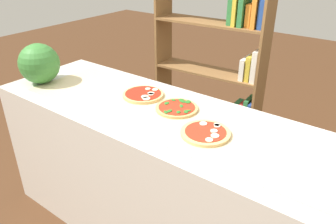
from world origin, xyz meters
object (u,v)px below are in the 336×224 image
object	(u,v)px
pizza_mozzarella_0	(143,94)
watermelon	(39,64)
pizza_spinach_1	(177,108)
pizza_mozzarella_2	(206,133)
bookshelf	(223,80)

from	to	relation	value
pizza_mozzarella_0	watermelon	xyz separation A→B (m)	(-0.71, -0.24, 0.12)
pizza_spinach_1	watermelon	size ratio (longest dim) A/B	0.91
pizza_spinach_1	pizza_mozzarella_2	size ratio (longest dim) A/B	0.97
watermelon	bookshelf	bearing A→B (deg)	55.16
pizza_spinach_1	bookshelf	xyz separation A→B (m)	(-0.19, 0.93, -0.17)
pizza_spinach_1	pizza_mozzarella_2	world-z (taller)	pizza_mozzarella_2
pizza_mozzarella_0	pizza_spinach_1	size ratio (longest dim) A/B	1.04
pizza_spinach_1	bookshelf	world-z (taller)	bookshelf
pizza_spinach_1	watermelon	distance (m)	1.02
pizza_mozzarella_0	pizza_spinach_1	xyz separation A→B (m)	(0.28, -0.02, -0.00)
pizza_mozzarella_2	watermelon	bearing A→B (deg)	-176.65
pizza_mozzarella_0	pizza_spinach_1	bearing A→B (deg)	-5.03
pizza_mozzarella_0	bookshelf	xyz separation A→B (m)	(0.09, 0.91, -0.17)
pizza_mozzarella_0	bookshelf	size ratio (longest dim) A/B	0.16
pizza_mozzarella_2	watermelon	size ratio (longest dim) A/B	0.93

